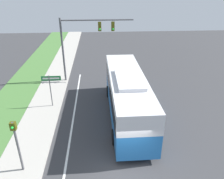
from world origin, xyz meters
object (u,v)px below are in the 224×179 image
object	(u,v)px
signal_gantry	(84,37)
pedestrian_signal	(16,140)
street_sign	(51,85)
bus	(127,93)

from	to	relation	value
signal_gantry	pedestrian_signal	xyz separation A→B (m)	(-3.10, -12.77, -2.56)
street_sign	bus	bearing A→B (deg)	-17.02
pedestrian_signal	bus	bearing A→B (deg)	39.16
street_sign	pedestrian_signal	bearing A→B (deg)	-93.94
signal_gantry	bus	bearing A→B (deg)	-65.02
signal_gantry	street_sign	world-z (taller)	signal_gantry
signal_gantry	street_sign	bearing A→B (deg)	-115.10
pedestrian_signal	street_sign	size ratio (longest dim) A/B	1.14
bus	signal_gantry	xyz separation A→B (m)	(-3.46, 7.43, 2.78)
bus	street_sign	xyz separation A→B (m)	(-6.07, 1.86, 0.08)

